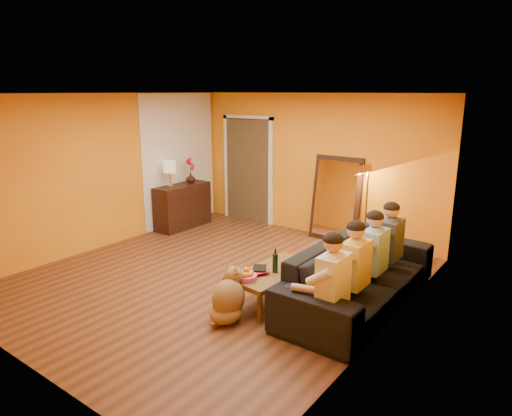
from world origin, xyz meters
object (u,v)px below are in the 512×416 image
Objects in this scene: sideboard at (183,206)px; floor_lamp at (366,210)px; dog at (228,295)px; tumbler at (287,266)px; person_mid_right at (374,258)px; person_mid_left at (355,272)px; wine_bottle at (275,260)px; laptop at (300,264)px; person_far_right at (390,247)px; person_far_left at (333,288)px; table_lamp at (170,174)px; mirror_frame at (336,199)px; coffee_table at (274,285)px; sofa at (360,275)px; vase at (191,178)px.

floor_lamp is (3.49, 0.80, 0.29)m from sideboard.
tumbler is at bearing 85.55° from dog.
person_mid_left is at bearing -90.00° from person_mid_right.
wine_bottle reaches higher than laptop.
person_far_left is at bearing -90.00° from person_far_right.
table_lamp is at bearing 160.38° from tumbler.
person_mid_left reaches higher than dog.
table_lamp is 3.91m from dog.
mirror_frame is 2.31× the size of dog.
coffee_table is 1.00× the size of person_far_left.
dog is at bearing -103.53° from wine_bottle.
sofa is 0.52m from person_mid_left.
mirror_frame reaches higher than vase.
dog is 0.54× the size of person_mid_left.
table_lamp is 3.71m from tumbler.
vase is (-4.37, 0.68, 0.34)m from person_far_right.
person_mid_left is at bearing -0.18° from tumbler.
mirror_frame is at bearing 107.55° from dog.
person_mid_left is (1.05, 0.12, 0.40)m from coffee_table.
person_far_left and person_mid_right have the same top height.
person_far_right is at bearing 49.74° from tumbler.
person_mid_right is 13.72× the size of tumbler.
sideboard is 4.84m from person_far_left.
sofa is 7.55× the size of laptop.
tumbler is (0.24, 0.88, 0.13)m from dog.
person_mid_right is (0.88, -1.78, -0.11)m from floor_lamp.
sideboard is 4.39m from person_far_right.
person_far_right is 1.24m from laptop.
person_mid_left is at bearing 9.49° from wine_bottle.
sofa is 0.77m from laptop.
vase is at bearing 90.00° from sideboard.
person_far_left is 1.65m from person_far_right.
coffee_table is 2.50m from floor_lamp.
laptop is (3.50, -1.30, 0.01)m from sideboard.
table_lamp is 0.42× the size of person_mid_right.
table_lamp reaches higher than vase.
vase is (-4.37, 2.33, 0.34)m from person_far_left.
sofa is (4.24, -0.78, -0.71)m from table_lamp.
tumbler is at bearing 50.60° from coffee_table.
sofa is at bearing -56.12° from mirror_frame.
floor_lamp is (3.49, 1.10, -0.39)m from table_lamp.
wine_bottle is at bearing -131.33° from laptop.
tumbler is 0.24m from laptop.
dog is 1.16m from laptop.
person_mid_right is 1.00× the size of person_far_right.
mirror_frame is at bearing 127.49° from person_mid_right.
sideboard is 0.44× the size of sofa.
person_mid_left is (0.13, -0.45, 0.22)m from sofa.
tumbler is at bearing -19.62° from table_lamp.
tumbler is 0.45× the size of vase.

